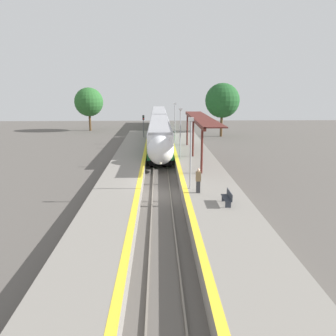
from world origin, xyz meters
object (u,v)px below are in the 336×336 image
(platform_bench, at_px, (228,197))
(railway_signal, at_px, (144,127))
(train, at_px, (159,125))
(lamppost_near, at_px, (191,149))
(lamppost_far, at_px, (175,119))
(person_waiting, at_px, (198,180))
(lamppost_mid, at_px, (180,129))

(platform_bench, xyz_separation_m, railway_signal, (-6.65, 29.44, 1.15))
(railway_signal, bearing_deg, train, 68.50)
(lamppost_near, height_order, lamppost_far, same)
(person_waiting, distance_m, lamppost_far, 23.56)
(lamppost_mid, height_order, lamppost_far, same)
(person_waiting, xyz_separation_m, lamppost_near, (-0.48, 1.06, 2.09))
(platform_bench, relative_size, lamppost_mid, 0.30)
(train, distance_m, platform_bench, 35.80)
(train, relative_size, lamppost_far, 9.34)
(platform_bench, xyz_separation_m, person_waiting, (-1.62, 2.44, 0.48))
(lamppost_far, bearing_deg, person_waiting, -88.83)
(lamppost_near, relative_size, lamppost_mid, 1.00)
(railway_signal, xyz_separation_m, lamppost_far, (4.55, -3.53, 1.41))
(railway_signal, relative_size, lamppost_far, 0.82)
(railway_signal, height_order, lamppost_mid, lamppost_mid)
(lamppost_near, bearing_deg, lamppost_mid, 90.00)
(person_waiting, bearing_deg, lamppost_mid, 92.24)
(railway_signal, bearing_deg, lamppost_near, -80.06)
(platform_bench, distance_m, lamppost_near, 4.82)
(train, bearing_deg, lamppost_far, -77.47)
(railway_signal, bearing_deg, platform_bench, -77.28)
(train, relative_size, platform_bench, 31.25)
(person_waiting, height_order, lamppost_mid, lamppost_mid)
(train, bearing_deg, lamppost_mid, -84.13)
(lamppost_near, xyz_separation_m, lamppost_far, (0.00, 22.40, 0.00))
(platform_bench, relative_size, person_waiting, 0.87)
(train, relative_size, lamppost_near, 9.34)
(railway_signal, bearing_deg, lamppost_far, -37.87)
(platform_bench, height_order, person_waiting, person_waiting)
(person_waiting, height_order, lamppost_far, lamppost_far)
(railway_signal, distance_m, lamppost_near, 26.37)
(train, distance_m, lamppost_far, 10.04)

